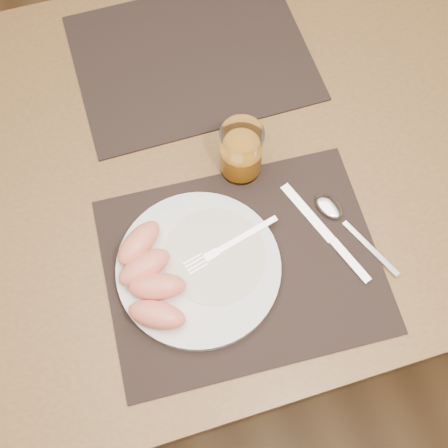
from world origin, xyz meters
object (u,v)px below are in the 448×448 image
at_px(fork, 224,248).
at_px(spoon, 335,212).
at_px(plate, 199,268).
at_px(juice_glass, 241,153).
at_px(placemat_near, 242,265).
at_px(knife, 332,240).
at_px(table, 215,175).
at_px(placemat_far, 192,57).

height_order(fork, spoon, fork).
relative_size(plate, juice_glass, 2.42).
relative_size(placemat_near, plate, 1.67).
distance_m(placemat_near, juice_glass, 0.19).
bearing_deg(knife, table, 122.10).
bearing_deg(spoon, placemat_near, -166.85).
bearing_deg(placemat_far, table, -95.17).
height_order(placemat_far, spoon, spoon).
distance_m(placemat_far, knife, 0.46).
bearing_deg(juice_glass, knife, -59.85).
relative_size(plate, spoon, 1.47).
bearing_deg(juice_glass, placemat_far, 93.45).
distance_m(placemat_far, juice_glass, 0.27).
xyz_separation_m(fork, knife, (0.18, -0.03, -0.02)).
xyz_separation_m(table, plate, (-0.09, -0.21, 0.10)).
distance_m(placemat_far, fork, 0.41).
bearing_deg(plate, juice_glass, 52.78).
relative_size(spoon, juice_glass, 1.65).
distance_m(spoon, juice_glass, 0.19).
distance_m(plate, knife, 0.23).
height_order(placemat_far, fork, fork).
bearing_deg(table, plate, -113.09).
xyz_separation_m(placemat_near, spoon, (0.18, 0.04, 0.01)).
height_order(placemat_near, spoon, spoon).
height_order(table, placemat_far, placemat_far).
xyz_separation_m(fork, juice_glass, (0.08, 0.15, 0.03)).
bearing_deg(fork, plate, -160.07).
bearing_deg(juice_glass, spoon, -46.46).
xyz_separation_m(fork, spoon, (0.20, 0.01, -0.01)).
height_order(plate, spoon, plate).
bearing_deg(plate, knife, -4.27).
bearing_deg(placemat_near, table, 85.66).
bearing_deg(knife, juice_glass, 120.15).
bearing_deg(plate, table, 66.91).
height_order(plate, juice_glass, juice_glass).
relative_size(plate, fork, 1.56).
bearing_deg(placemat_near, spoon, 13.15).
bearing_deg(juice_glass, plate, -127.22).
bearing_deg(table, placemat_near, -94.34).
bearing_deg(fork, placemat_near, -53.77).
distance_m(placemat_near, spoon, 0.19).
bearing_deg(spoon, juice_glass, 133.54).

